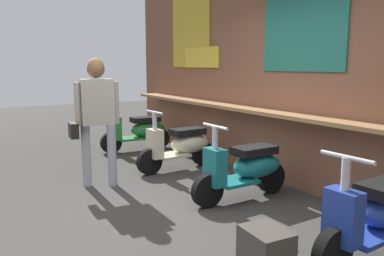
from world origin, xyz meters
name	(u,v)px	position (x,y,z in m)	size (l,w,h in m)	color
ground_plane	(172,217)	(0.00, 0.00, 0.00)	(26.58, 26.58, 0.00)	#383533
market_stall_facade	(308,50)	(0.00, 2.02, 1.84)	(9.49, 0.61, 3.68)	brown
scooter_green	(140,131)	(-3.31, 1.08, 0.39)	(0.48, 1.40, 0.97)	#237533
scooter_cream	(182,145)	(-1.68, 1.08, 0.39)	(0.48, 1.40, 0.97)	beige
scooter_teal	(247,168)	(-0.06, 1.08, 0.39)	(0.46, 1.40, 0.97)	#197075
scooter_blue	(377,214)	(1.69, 1.08, 0.39)	(0.46, 1.40, 0.97)	#233D9E
shopper_with_handbag	(96,109)	(-1.50, -0.33, 1.07)	(0.28, 0.68, 1.74)	#999EA8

